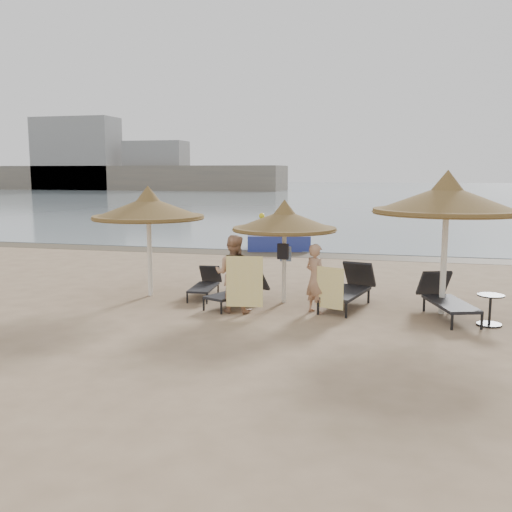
{
  "coord_description": "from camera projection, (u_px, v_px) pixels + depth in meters",
  "views": [
    {
      "loc": [
        2.7,
        -11.66,
        3.12
      ],
      "look_at": [
        -0.45,
        1.2,
        1.14
      ],
      "focal_mm": 40.0,
      "sensor_mm": 36.0,
      "label": 1
    }
  ],
  "objects": [
    {
      "name": "wet_sand_strip",
      "position": [
        320.0,
        255.0,
        21.32
      ],
      "size": [
        200.0,
        1.6,
        0.01
      ],
      "primitive_type": "cube",
      "color": "brown",
      "rests_on": "ground"
    },
    {
      "name": "side_table",
      "position": [
        490.0,
        311.0,
        11.6
      ],
      "size": [
        0.53,
        0.53,
        0.64
      ],
      "rotation": [
        0.0,
        0.0,
        0.11
      ],
      "color": "black",
      "rests_on": "ground"
    },
    {
      "name": "lounger_near_right",
      "position": [
        350.0,
        287.0,
        13.3
      ],
      "size": [
        1.21,
        2.25,
        0.96
      ],
      "rotation": [
        0.0,
        0.0,
        -0.25
      ],
      "color": "black",
      "rests_on": "ground"
    },
    {
      "name": "person_right",
      "position": [
        316.0,
        273.0,
        12.54
      ],
      "size": [
        0.98,
        0.93,
        1.8
      ],
      "primitive_type": "imported",
      "rotation": [
        0.0,
        0.0,
        2.47
      ],
      "color": "tan",
      "rests_on": "ground"
    },
    {
      "name": "palapa_center",
      "position": [
        284.0,
        221.0,
        13.4
      ],
      "size": [
        2.49,
        2.49,
        2.46
      ],
      "rotation": [
        0.0,
        0.0,
        0.04
      ],
      "color": "white",
      "rests_on": "ground"
    },
    {
      "name": "palapa_right",
      "position": [
        447.0,
        200.0,
        12.25
      ],
      "size": [
        3.18,
        3.18,
        3.15
      ],
      "rotation": [
        0.0,
        0.0,
        0.1
      ],
      "color": "white",
      "rests_on": "ground"
    },
    {
      "name": "sea",
      "position": [
        379.0,
        191.0,
        89.14
      ],
      "size": [
        200.0,
        140.0,
        0.03
      ],
      "primitive_type": "cube",
      "color": "slate",
      "rests_on": "ground"
    },
    {
      "name": "ground",
      "position": [
        263.0,
        317.0,
        12.3
      ],
      "size": [
        160.0,
        160.0,
        0.0
      ],
      "primitive_type": "plane",
      "color": "tan",
      "rests_on": "ground"
    },
    {
      "name": "far_shore",
      "position": [
        221.0,
        172.0,
        92.53
      ],
      "size": [
        150.0,
        54.8,
        12.0
      ],
      "color": "#756A59",
      "rests_on": "ground"
    },
    {
      "name": "towel_right",
      "position": [
        330.0,
        288.0,
        12.26
      ],
      "size": [
        0.61,
        0.26,
        0.91
      ],
      "rotation": [
        0.0,
        0.0,
        -0.37
      ],
      "color": "yellow",
      "rests_on": "ground"
    },
    {
      "name": "lounger_near_left",
      "position": [
        240.0,
        290.0,
        13.39
      ],
      "size": [
        1.27,
        1.85,
        0.79
      ],
      "rotation": [
        0.0,
        0.0,
        -0.43
      ],
      "color": "black",
      "rests_on": "ground"
    },
    {
      "name": "person_left",
      "position": [
        233.0,
        267.0,
        12.62
      ],
      "size": [
        0.93,
        0.61,
        2.01
      ],
      "primitive_type": "imported",
      "rotation": [
        0.0,
        0.0,
        3.16
      ],
      "color": "tan",
      "rests_on": "ground"
    },
    {
      "name": "bag_patterned",
      "position": [
        286.0,
        254.0,
        13.69
      ],
      "size": [
        0.29,
        0.14,
        0.35
      ],
      "rotation": [
        0.0,
        0.0,
        0.2
      ],
      "color": "silver",
      "rests_on": "ground"
    },
    {
      "name": "pedal_boat",
      "position": [
        278.0,
        239.0,
        22.74
      ],
      "size": [
        2.72,
        1.97,
        1.14
      ],
      "rotation": [
        0.0,
        0.0,
        0.23
      ],
      "color": "navy",
      "rests_on": "ground"
    },
    {
      "name": "bag_dark",
      "position": [
        283.0,
        252.0,
        13.35
      ],
      "size": [
        0.27,
        0.11,
        0.37
      ],
      "rotation": [
        0.0,
        0.0,
        -0.09
      ],
      "color": "black",
      "rests_on": "ground"
    },
    {
      "name": "lounger_far_right",
      "position": [
        445.0,
        298.0,
        12.32
      ],
      "size": [
        1.26,
        2.13,
        0.91
      ],
      "rotation": [
        0.0,
        0.0,
        0.31
      ],
      "color": "black",
      "rests_on": "ground"
    },
    {
      "name": "buoy_mid",
      "position": [
        401.0,
        212.0,
        41.27
      ],
      "size": [
        0.32,
        0.32,
        0.32
      ],
      "primitive_type": "sphere",
      "color": "yellow",
      "rests_on": "ground"
    },
    {
      "name": "palapa_left",
      "position": [
        148.0,
        208.0,
        14.11
      ],
      "size": [
        2.8,
        2.8,
        2.77
      ],
      "rotation": [
        0.0,
        0.0,
        0.05
      ],
      "color": "white",
      "rests_on": "ground"
    },
    {
      "name": "towel_left",
      "position": [
        244.0,
        282.0,
        12.24
      ],
      "size": [
        0.79,
        0.12,
        1.11
      ],
      "rotation": [
        0.0,
        0.0,
        0.13
      ],
      "color": "yellow",
      "rests_on": "ground"
    },
    {
      "name": "lounger_far_left",
      "position": [
        206.0,
        283.0,
        14.33
      ],
      "size": [
        0.65,
        1.63,
        0.71
      ],
      "rotation": [
        0.0,
        0.0,
        0.08
      ],
      "color": "black",
      "rests_on": "ground"
    },
    {
      "name": "buoy_left",
      "position": [
        262.0,
        216.0,
        37.68
      ],
      "size": [
        0.39,
        0.39,
        0.39
      ],
      "primitive_type": "sphere",
      "color": "yellow",
      "rests_on": "ground"
    }
  ]
}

